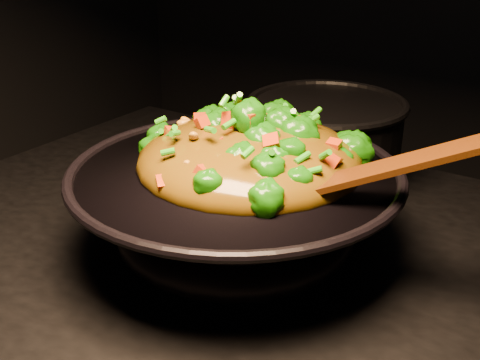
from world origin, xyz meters
The scene contains 4 objects.
wok centered at (-0.10, 0.05, 0.95)m, with size 0.39×0.39×0.11m, color black, non-canonical shape.
stir_fry centered at (-0.09, 0.08, 1.06)m, with size 0.27×0.27×0.09m, color #165E06, non-canonical shape.
spatula centered at (0.08, 0.07, 1.05)m, with size 0.26×0.04×0.01m, color #321605.
back_pot centered at (-0.11, 0.31, 0.97)m, with size 0.23×0.23×0.13m, color black.
Camera 1 is at (0.27, -0.49, 1.29)m, focal length 45.00 mm.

